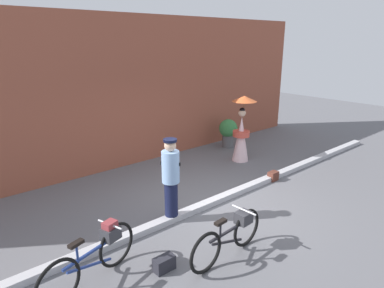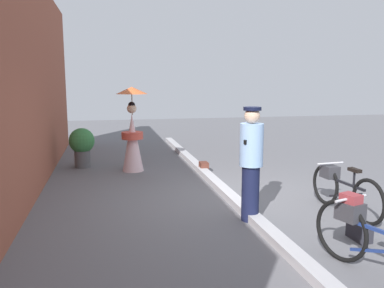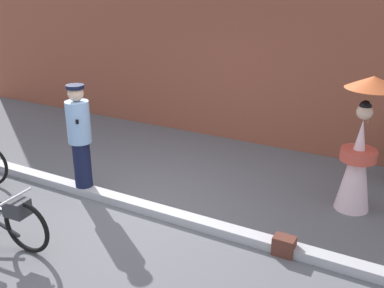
# 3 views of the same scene
# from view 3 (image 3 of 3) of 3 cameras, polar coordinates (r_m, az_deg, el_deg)

# --- Properties ---
(ground_plane) EXTENTS (30.00, 30.00, 0.00)m
(ground_plane) POSITION_cam_3_polar(r_m,az_deg,el_deg) (6.41, -7.17, -8.29)
(ground_plane) COLOR slate
(building_wall) EXTENTS (14.00, 0.40, 4.10)m
(building_wall) POSITION_cam_3_polar(r_m,az_deg,el_deg) (8.73, 6.09, 13.81)
(building_wall) COLOR brown
(building_wall) RESTS_ON ground_plane
(sidewalk_curb) EXTENTS (14.00, 0.20, 0.12)m
(sidewalk_curb) POSITION_cam_3_polar(r_m,az_deg,el_deg) (6.38, -7.19, -7.82)
(sidewalk_curb) COLOR #B2B2B7
(sidewalk_curb) RESTS_ON ground_plane
(person_officer) EXTENTS (0.34, 0.34, 1.68)m
(person_officer) POSITION_cam_3_polar(r_m,az_deg,el_deg) (6.65, -14.28, 0.82)
(person_officer) COLOR #141938
(person_officer) RESTS_ON ground_plane
(person_with_parasol) EXTENTS (0.71, 0.71, 1.92)m
(person_with_parasol) POSITION_cam_3_polar(r_m,az_deg,el_deg) (6.40, 20.89, -0.53)
(person_with_parasol) COLOR silver
(person_with_parasol) RESTS_ON ground_plane
(backpack_on_pavement) EXTENTS (0.26, 0.18, 0.23)m
(backpack_on_pavement) POSITION_cam_3_polar(r_m,az_deg,el_deg) (5.46, 11.78, -12.72)
(backpack_on_pavement) COLOR #592D23
(backpack_on_pavement) RESTS_ON ground_plane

